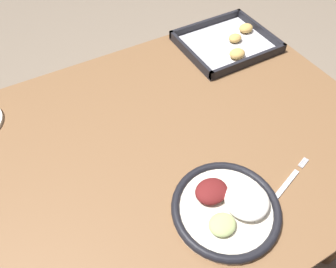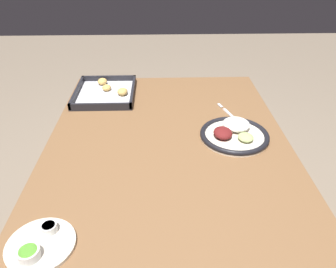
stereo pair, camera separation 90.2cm
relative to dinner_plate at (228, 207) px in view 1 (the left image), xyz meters
name	(u,v)px [view 1 (the left image)]	position (x,y,z in m)	size (l,w,h in m)	color
ground_plane	(167,241)	(-0.03, 0.25, -0.72)	(8.00, 8.00, 0.00)	#7A6B59
dining_table	(166,162)	(-0.03, 0.25, -0.11)	(1.22, 0.89, 0.71)	brown
dinner_plate	(228,207)	(0.00, 0.00, 0.00)	(0.26, 0.26, 0.05)	beige
fork	(283,188)	(0.15, -0.02, -0.01)	(0.21, 0.08, 0.00)	silver
baking_tray	(228,43)	(0.39, 0.53, 0.00)	(0.32, 0.27, 0.04)	black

